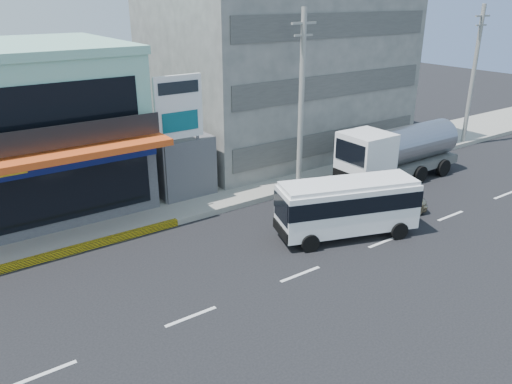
# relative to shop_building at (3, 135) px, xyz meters

# --- Properties ---
(ground) EXTENTS (120.00, 120.00, 0.00)m
(ground) POSITION_rel_shop_building_xyz_m (8.00, -13.95, -4.00)
(ground) COLOR black
(ground) RESTS_ON ground
(sidewalk) EXTENTS (70.00, 5.00, 0.30)m
(sidewalk) POSITION_rel_shop_building_xyz_m (13.00, -4.45, -3.85)
(sidewalk) COLOR gray
(sidewalk) RESTS_ON ground
(shop_building) EXTENTS (12.40, 11.70, 8.00)m
(shop_building) POSITION_rel_shop_building_xyz_m (0.00, 0.00, 0.00)
(shop_building) COLOR #444449
(shop_building) RESTS_ON ground
(concrete_building) EXTENTS (16.00, 12.00, 14.00)m
(concrete_building) POSITION_rel_shop_building_xyz_m (18.00, 1.05, 3.00)
(concrete_building) COLOR gray
(concrete_building) RESTS_ON ground
(gap_structure) EXTENTS (3.00, 6.00, 3.50)m
(gap_structure) POSITION_rel_shop_building_xyz_m (8.00, -1.95, -2.25)
(gap_structure) COLOR #444449
(gap_structure) RESTS_ON ground
(satellite_dish) EXTENTS (1.50, 1.50, 0.15)m
(satellite_dish) POSITION_rel_shop_building_xyz_m (8.00, -2.95, -0.42)
(satellite_dish) COLOR slate
(satellite_dish) RESTS_ON gap_structure
(billboard) EXTENTS (2.60, 0.18, 6.90)m
(billboard) POSITION_rel_shop_building_xyz_m (7.50, -4.75, 0.93)
(billboard) COLOR gray
(billboard) RESTS_ON ground
(utility_pole_near) EXTENTS (1.60, 0.30, 10.00)m
(utility_pole_near) POSITION_rel_shop_building_xyz_m (14.00, -6.55, 1.15)
(utility_pole_near) COLOR #999993
(utility_pole_near) RESTS_ON ground
(utility_pole_far) EXTENTS (1.60, 0.30, 10.00)m
(utility_pole_far) POSITION_rel_shop_building_xyz_m (30.00, -6.55, 1.15)
(utility_pole_far) COLOR #999993
(utility_pole_far) RESTS_ON ground
(minibus) EXTENTS (6.80, 4.05, 2.71)m
(minibus) POSITION_rel_shop_building_xyz_m (12.00, -12.45, -2.38)
(minibus) COLOR white
(minibus) RESTS_ON ground
(sedan) EXTENTS (4.63, 3.15, 1.46)m
(sedan) POSITION_rel_shop_building_xyz_m (15.51, -11.75, -3.27)
(sedan) COLOR tan
(sedan) RESTS_ON ground
(tanker_truck) EXTENTS (8.50, 2.80, 3.34)m
(tanker_truck) POSITION_rel_shop_building_xyz_m (19.76, -8.67, -2.20)
(tanker_truck) COLOR white
(tanker_truck) RESTS_ON ground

